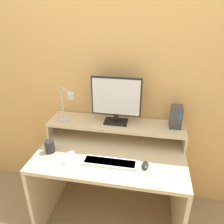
{
  "coord_description": "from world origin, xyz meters",
  "views": [
    {
      "loc": [
        0.28,
        -1.09,
        1.78
      ],
      "look_at": [
        0.0,
        0.4,
        1.07
      ],
      "focal_mm": 35.0,
      "sensor_mm": 36.0,
      "label": 1
    }
  ],
  "objects_px": {
    "monitor": "(116,100)",
    "mug": "(50,147)",
    "remote_control": "(69,156)",
    "keyboard": "(110,162)",
    "mouse": "(145,165)",
    "desk_lamp": "(67,105)",
    "router_dock": "(176,117)"
  },
  "relations": [
    {
      "from": "mouse",
      "to": "remote_control",
      "type": "xyz_separation_m",
      "value": [
        -0.59,
        0.01,
        -0.01
      ]
    },
    {
      "from": "router_dock",
      "to": "keyboard",
      "type": "xyz_separation_m",
      "value": [
        -0.48,
        -0.4,
        -0.23
      ]
    },
    {
      "from": "router_dock",
      "to": "remote_control",
      "type": "bearing_deg",
      "value": -154.64
    },
    {
      "from": "monitor",
      "to": "desk_lamp",
      "type": "distance_m",
      "value": 0.42
    },
    {
      "from": "monitor",
      "to": "keyboard",
      "type": "relative_size",
      "value": 1.01
    },
    {
      "from": "keyboard",
      "to": "monitor",
      "type": "bearing_deg",
      "value": 92.73
    },
    {
      "from": "remote_control",
      "to": "keyboard",
      "type": "bearing_deg",
      "value": -3.07
    },
    {
      "from": "monitor",
      "to": "mug",
      "type": "bearing_deg",
      "value": -146.05
    },
    {
      "from": "desk_lamp",
      "to": "router_dock",
      "type": "bearing_deg",
      "value": 6.81
    },
    {
      "from": "keyboard",
      "to": "remote_control",
      "type": "xyz_separation_m",
      "value": [
        -0.33,
        0.02,
        -0.0
      ]
    },
    {
      "from": "monitor",
      "to": "mug",
      "type": "xyz_separation_m",
      "value": [
        -0.48,
        -0.33,
        -0.31
      ]
    },
    {
      "from": "desk_lamp",
      "to": "mug",
      "type": "xyz_separation_m",
      "value": [
        -0.08,
        -0.24,
        -0.27
      ]
    },
    {
      "from": "keyboard",
      "to": "remote_control",
      "type": "height_order",
      "value": "keyboard"
    },
    {
      "from": "keyboard",
      "to": "mug",
      "type": "relative_size",
      "value": 4.12
    },
    {
      "from": "desk_lamp",
      "to": "keyboard",
      "type": "height_order",
      "value": "desk_lamp"
    },
    {
      "from": "desk_lamp",
      "to": "mouse",
      "type": "xyz_separation_m",
      "value": [
        0.69,
        -0.28,
        -0.3
      ]
    },
    {
      "from": "keyboard",
      "to": "remote_control",
      "type": "bearing_deg",
      "value": 176.93
    },
    {
      "from": "router_dock",
      "to": "mouse",
      "type": "bearing_deg",
      "value": -119.13
    },
    {
      "from": "monitor",
      "to": "mouse",
      "type": "xyz_separation_m",
      "value": [
        0.28,
        -0.37,
        -0.35
      ]
    },
    {
      "from": "desk_lamp",
      "to": "keyboard",
      "type": "relative_size",
      "value": 0.75
    },
    {
      "from": "router_dock",
      "to": "mouse",
      "type": "relative_size",
      "value": 2.04
    },
    {
      "from": "monitor",
      "to": "remote_control",
      "type": "relative_size",
      "value": 2.31
    },
    {
      "from": "desk_lamp",
      "to": "remote_control",
      "type": "distance_m",
      "value": 0.43
    },
    {
      "from": "router_dock",
      "to": "keyboard",
      "type": "relative_size",
      "value": 0.45
    },
    {
      "from": "router_dock",
      "to": "mouse",
      "type": "distance_m",
      "value": 0.5
    },
    {
      "from": "keyboard",
      "to": "mouse",
      "type": "height_order",
      "value": "mouse"
    },
    {
      "from": "keyboard",
      "to": "mug",
      "type": "height_order",
      "value": "mug"
    },
    {
      "from": "keyboard",
      "to": "mouse",
      "type": "distance_m",
      "value": 0.26
    },
    {
      "from": "mouse",
      "to": "desk_lamp",
      "type": "bearing_deg",
      "value": 157.68
    },
    {
      "from": "router_dock",
      "to": "remote_control",
      "type": "height_order",
      "value": "router_dock"
    },
    {
      "from": "monitor",
      "to": "mouse",
      "type": "distance_m",
      "value": 0.58
    },
    {
      "from": "mouse",
      "to": "mug",
      "type": "height_order",
      "value": "mug"
    }
  ]
}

